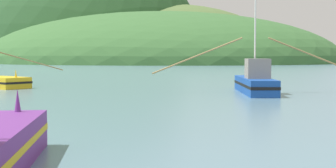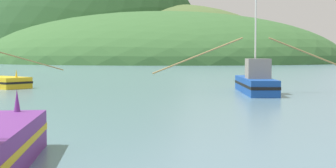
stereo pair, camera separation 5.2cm
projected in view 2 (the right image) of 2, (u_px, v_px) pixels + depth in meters
hill_mid_left at (170, 61)px, 211.85m from camera, size 99.75×79.80×49.47m
hill_mid_right at (85, 61)px, 219.54m from camera, size 109.66×87.73×104.22m
hill_far_center at (161, 62)px, 177.54m from camera, size 130.74×104.59×36.63m
fishing_boat_blue at (256, 82)px, 36.11m from camera, size 15.46×9.30×7.72m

